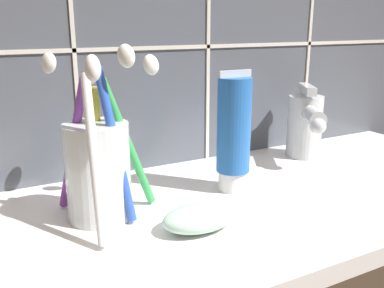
% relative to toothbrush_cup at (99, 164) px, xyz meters
% --- Properties ---
extents(sink_counter, '(0.74, 0.31, 0.02)m').
position_rel_toothbrush_cup_xyz_m(sink_counter, '(0.18, -0.03, -0.07)').
color(sink_counter, white).
rests_on(sink_counter, ground).
extents(tile_wall_backsplash, '(0.84, 0.02, 0.48)m').
position_rel_toothbrush_cup_xyz_m(tile_wall_backsplash, '(0.18, 0.13, 0.16)').
color(tile_wall_backsplash, '#4C515B').
rests_on(tile_wall_backsplash, ground).
extents(toothbrush_cup, '(0.12, 0.14, 0.18)m').
position_rel_toothbrush_cup_xyz_m(toothbrush_cup, '(0.00, 0.00, 0.00)').
color(toothbrush_cup, silver).
rests_on(toothbrush_cup, sink_counter).
extents(toothpaste_tube, '(0.04, 0.04, 0.14)m').
position_rel_toothbrush_cup_xyz_m(toothpaste_tube, '(0.16, 0.00, 0.01)').
color(toothpaste_tube, white).
rests_on(toothpaste_tube, sink_counter).
extents(sink_faucet, '(0.07, 0.10, 0.11)m').
position_rel_toothbrush_cup_xyz_m(sink_faucet, '(0.33, 0.06, -0.01)').
color(sink_faucet, silver).
rests_on(sink_faucet, sink_counter).
extents(soap_bar, '(0.08, 0.05, 0.02)m').
position_rel_toothbrush_cup_xyz_m(soap_bar, '(0.08, -0.07, -0.05)').
color(soap_bar, silver).
rests_on(soap_bar, sink_counter).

